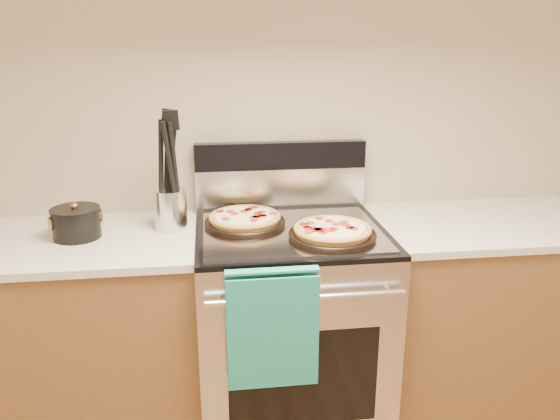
{
  "coord_description": "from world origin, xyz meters",
  "views": [
    {
      "loc": [
        -0.31,
        -0.4,
        1.65
      ],
      "look_at": [
        -0.06,
        1.55,
        1.04
      ],
      "focal_mm": 35.0,
      "sensor_mm": 36.0,
      "label": 1
    }
  ],
  "objects": [
    {
      "name": "cooktop",
      "position": [
        0.0,
        1.65,
        0.91
      ],
      "size": [
        0.76,
        0.68,
        0.02
      ],
      "primitive_type": "cube",
      "color": "black",
      "rests_on": "range_body"
    },
    {
      "name": "backsplash_upper",
      "position": [
        0.0,
        1.96,
        1.16
      ],
      "size": [
        0.76,
        0.06,
        0.12
      ],
      "primitive_type": "cube",
      "color": "black",
      "rests_on": "backsplash_lower"
    },
    {
      "name": "cabinet_right",
      "position": [
        0.88,
        1.68,
        0.44
      ],
      "size": [
        1.0,
        0.62,
        0.88
      ],
      "primitive_type": "cube",
      "color": "brown",
      "rests_on": "ground"
    },
    {
      "name": "cabinet_left",
      "position": [
        -0.88,
        1.68,
        0.44
      ],
      "size": [
        1.0,
        0.62,
        0.88
      ],
      "primitive_type": "cube",
      "color": "brown",
      "rests_on": "ground"
    },
    {
      "name": "wall_back",
      "position": [
        0.0,
        2.0,
        1.35
      ],
      "size": [
        4.0,
        0.0,
        4.0
      ],
      "primitive_type": "plane",
      "rotation": [
        1.57,
        0.0,
        0.0
      ],
      "color": "tan",
      "rests_on": "ground"
    },
    {
      "name": "countertop_left",
      "position": [
        -0.88,
        1.68,
        0.9
      ],
      "size": [
        1.02,
        0.64,
        0.03
      ],
      "primitive_type": "cube",
      "color": "beige",
      "rests_on": "cabinet_left"
    },
    {
      "name": "countertop_right",
      "position": [
        0.88,
        1.68,
        0.9
      ],
      "size": [
        1.02,
        0.64,
        0.03
      ],
      "primitive_type": "cube",
      "color": "beige",
      "rests_on": "cabinet_right"
    },
    {
      "name": "saucepan",
      "position": [
        -0.84,
        1.69,
        0.97
      ],
      "size": [
        0.24,
        0.24,
        0.11
      ],
      "primitive_type": "cylinder",
      "rotation": [
        0.0,
        0.0,
        0.41
      ],
      "color": "black",
      "rests_on": "countertop_left"
    },
    {
      "name": "oven_window",
      "position": [
        0.0,
        1.31,
        0.45
      ],
      "size": [
        0.56,
        0.01,
        0.4
      ],
      "primitive_type": "cube",
      "color": "black",
      "rests_on": "range_body"
    },
    {
      "name": "utensil_crock",
      "position": [
        -0.48,
        1.76,
        0.99
      ],
      "size": [
        0.15,
        0.15,
        0.17
      ],
      "primitive_type": "cylinder",
      "rotation": [
        0.0,
        0.0,
        -0.14
      ],
      "color": "silver",
      "rests_on": "countertop_left"
    },
    {
      "name": "backsplash_lower",
      "position": [
        0.0,
        1.96,
        1.01
      ],
      "size": [
        0.76,
        0.06,
        0.18
      ],
      "primitive_type": "cube",
      "color": "silver",
      "rests_on": "cooktop"
    },
    {
      "name": "dish_towel",
      "position": [
        -0.12,
        1.27,
        0.7
      ],
      "size": [
        0.32,
        0.05,
        0.42
      ],
      "primitive_type": null,
      "color": "#1B887B",
      "rests_on": "oven_handle"
    },
    {
      "name": "oven_handle",
      "position": [
        0.0,
        1.27,
        0.8
      ],
      "size": [
        0.7,
        0.03,
        0.03
      ],
      "primitive_type": "cylinder",
      "rotation": [
        0.0,
        1.57,
        0.0
      ],
      "color": "silver",
      "rests_on": "range_body"
    },
    {
      "name": "pepperoni_pizza_front",
      "position": [
        0.14,
        1.53,
        0.95
      ],
      "size": [
        0.41,
        0.41,
        0.04
      ],
      "primitive_type": null,
      "rotation": [
        0.0,
        0.0,
        -0.28
      ],
      "color": "#A77733",
      "rests_on": "foil_sheet"
    },
    {
      "name": "range_body",
      "position": [
        0.0,
        1.65,
        0.45
      ],
      "size": [
        0.76,
        0.68,
        0.9
      ],
      "primitive_type": "cube",
      "color": "#B7B7BC",
      "rests_on": "ground"
    },
    {
      "name": "foil_sheet",
      "position": [
        0.0,
        1.62,
        0.92
      ],
      "size": [
        0.7,
        0.55,
        0.01
      ],
      "primitive_type": "cube",
      "color": "gray",
      "rests_on": "cooktop"
    },
    {
      "name": "pepperoni_pizza_back",
      "position": [
        -0.18,
        1.72,
        0.95
      ],
      "size": [
        0.38,
        0.38,
        0.04
      ],
      "primitive_type": null,
      "rotation": [
        0.0,
        0.0,
        0.18
      ],
      "color": "#A77733",
      "rests_on": "foil_sheet"
    }
  ]
}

